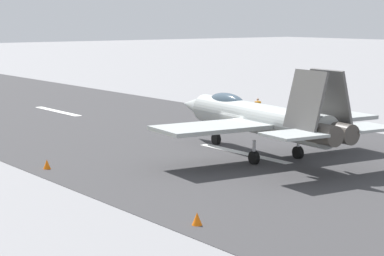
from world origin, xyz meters
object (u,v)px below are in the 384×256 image
at_px(fighter_jet, 259,117).
at_px(marker_cone_near, 197,219).
at_px(marker_cone_mid, 47,164).
at_px(crew_person, 258,108).

height_order(fighter_jet, marker_cone_near, fighter_jet).
bearing_deg(marker_cone_mid, fighter_jet, -109.91).
relative_size(marker_cone_near, marker_cone_mid, 1.00).
bearing_deg(marker_cone_near, crew_person, -46.36).
xyz_separation_m(fighter_jet, marker_cone_mid, (4.31, 11.89, -2.12)).
height_order(crew_person, marker_cone_mid, crew_person).
height_order(fighter_jet, crew_person, fighter_jet).
xyz_separation_m(fighter_jet, marker_cone_near, (-9.43, 11.89, -2.12)).
relative_size(fighter_jet, marker_cone_near, 31.06).
distance_m(crew_person, marker_cone_mid, 25.31).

